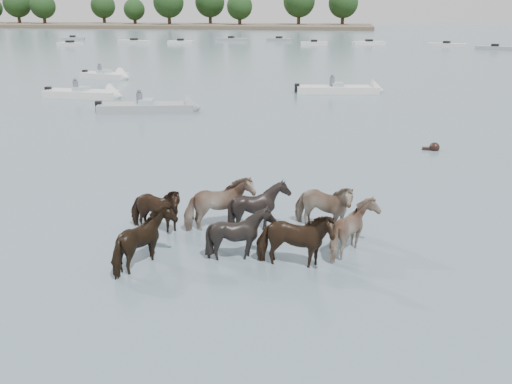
# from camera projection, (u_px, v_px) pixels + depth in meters

# --- Properties ---
(ground) EXTENTS (400.00, 400.00, 0.00)m
(ground) POSITION_uv_depth(u_px,v_px,m) (148.00, 281.00, 11.84)
(ground) COLOR #4A5F6B
(ground) RESTS_ON ground
(shoreline) EXTENTS (160.00, 30.00, 1.00)m
(shoreline) POSITION_uv_depth(u_px,v_px,m) (110.00, 25.00, 162.33)
(shoreline) COLOR #4C4233
(shoreline) RESTS_ON ground
(pony_herd) EXTENTS (6.96, 4.47, 1.62)m
(pony_herd) POSITION_uv_depth(u_px,v_px,m) (249.00, 222.00, 13.47)
(pony_herd) COLOR black
(pony_herd) RESTS_ON ground
(swimming_pony) EXTENTS (0.72, 0.44, 0.44)m
(swimming_pony) POSITION_uv_depth(u_px,v_px,m) (433.00, 148.00, 22.63)
(swimming_pony) COLOR black
(swimming_pony) RESTS_ON ground
(motorboat_a) EXTENTS (5.73, 1.79, 1.92)m
(motorboat_a) POSITION_uv_depth(u_px,v_px,m) (92.00, 94.00, 35.67)
(motorboat_a) COLOR silver
(motorboat_a) RESTS_ON ground
(motorboat_b) EXTENTS (6.25, 2.97, 1.92)m
(motorboat_b) POSITION_uv_depth(u_px,v_px,m) (160.00, 108.00, 31.01)
(motorboat_b) COLOR gray
(motorboat_b) RESTS_ON ground
(motorboat_c) EXTENTS (6.53, 2.55, 1.92)m
(motorboat_c) POSITION_uv_depth(u_px,v_px,m) (349.00, 90.00, 37.73)
(motorboat_c) COLOR silver
(motorboat_c) RESTS_ON ground
(motorboat_f) EXTENTS (4.83, 2.45, 1.92)m
(motorboat_f) POSITION_uv_depth(u_px,v_px,m) (112.00, 76.00, 45.13)
(motorboat_f) COLOR silver
(motorboat_f) RESTS_ON ground
(distant_flotilla) EXTENTS (102.62, 24.60, 0.93)m
(distant_flotilla) POSITION_uv_depth(u_px,v_px,m) (337.00, 43.00, 85.91)
(distant_flotilla) COLOR gray
(distant_flotilla) RESTS_ON ground
(treeline) EXTENTS (149.90, 18.74, 12.20)m
(treeline) POSITION_uv_depth(u_px,v_px,m) (136.00, 4.00, 162.03)
(treeline) COLOR #382619
(treeline) RESTS_ON ground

